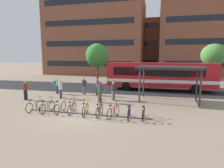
% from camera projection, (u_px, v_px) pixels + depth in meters
% --- Properties ---
extents(ground, '(200.00, 200.00, 0.00)m').
position_uv_depth(ground, '(83.00, 115.00, 12.62)').
color(ground, gray).
extents(bus_lane_asphalt, '(80.00, 7.20, 0.01)m').
position_uv_depth(bus_lane_asphalt, '(117.00, 88.00, 23.05)').
color(bus_lane_asphalt, '#232326').
rests_on(bus_lane_asphalt, ground).
extents(city_bus, '(12.06, 2.73, 3.20)m').
position_uv_depth(city_bus, '(160.00, 75.00, 21.61)').
color(city_bus, red).
rests_on(city_bus, ground).
extents(bike_rack, '(8.73, 0.17, 0.70)m').
position_uv_depth(bike_rack, '(86.00, 113.00, 12.63)').
color(bike_rack, '#47474C').
rests_on(bike_rack, ground).
extents(parked_bicycle_silver_0, '(0.52, 1.71, 0.99)m').
position_uv_depth(parked_bicycle_silver_0, '(35.00, 106.00, 13.46)').
color(parked_bicycle_silver_0, black).
rests_on(parked_bicycle_silver_0, ground).
extents(parked_bicycle_orange_1, '(0.52, 1.72, 0.99)m').
position_uv_depth(parked_bicycle_orange_1, '(47.00, 107.00, 13.18)').
color(parked_bicycle_orange_1, black).
rests_on(parked_bicycle_orange_1, ground).
extents(parked_bicycle_white_2, '(0.52, 1.72, 0.99)m').
position_uv_depth(parked_bicycle_white_2, '(60.00, 107.00, 13.08)').
color(parked_bicycle_white_2, black).
rests_on(parked_bicycle_white_2, ground).
extents(parked_bicycle_red_3, '(0.52, 1.72, 0.99)m').
position_uv_depth(parked_bicycle_red_3, '(72.00, 108.00, 12.87)').
color(parked_bicycle_red_3, black).
rests_on(parked_bicycle_red_3, ground).
extents(parked_bicycle_yellow_4, '(0.52, 1.71, 0.99)m').
position_uv_depth(parked_bicycle_yellow_4, '(85.00, 109.00, 12.49)').
color(parked_bicycle_yellow_4, black).
rests_on(parked_bicycle_yellow_4, ground).
extents(parked_bicycle_black_5, '(0.52, 1.72, 0.99)m').
position_uv_depth(parked_bicycle_black_5, '(100.00, 110.00, 12.32)').
color(parked_bicycle_black_5, black).
rests_on(parked_bicycle_black_5, ground).
extents(parked_bicycle_red_6, '(0.61, 1.68, 0.99)m').
position_uv_depth(parked_bicycle_red_6, '(113.00, 111.00, 12.02)').
color(parked_bicycle_red_6, black).
rests_on(parked_bicycle_red_6, ground).
extents(parked_bicycle_purple_7, '(0.52, 1.72, 0.99)m').
position_uv_depth(parked_bicycle_purple_7, '(129.00, 112.00, 11.83)').
color(parked_bicycle_purple_7, black).
rests_on(parked_bicycle_purple_7, ground).
extents(parked_bicycle_orange_8, '(0.52, 1.72, 0.99)m').
position_uv_depth(parked_bicycle_orange_8, '(143.00, 113.00, 11.75)').
color(parked_bicycle_orange_8, black).
rests_on(parked_bicycle_orange_8, ground).
extents(transit_shelter, '(5.76, 3.55, 3.05)m').
position_uv_depth(transit_shelter, '(170.00, 69.00, 16.08)').
color(transit_shelter, '#38383D').
rests_on(transit_shelter, ground).
extents(commuter_navy_pack_0, '(0.58, 0.59, 1.74)m').
position_uv_depth(commuter_navy_pack_0, '(60.00, 88.00, 17.38)').
color(commuter_navy_pack_0, '#2D3851').
rests_on(commuter_navy_pack_0, ground).
extents(commuter_teal_pack_1, '(0.58, 0.59, 1.70)m').
position_uv_depth(commuter_teal_pack_1, '(57.00, 84.00, 19.76)').
color(commuter_teal_pack_1, '#2D3851').
rests_on(commuter_teal_pack_1, ground).
extents(commuter_red_pack_2, '(0.52, 0.61, 1.70)m').
position_uv_depth(commuter_red_pack_2, '(100.00, 91.00, 15.90)').
color(commuter_red_pack_2, '#47382D').
rests_on(commuter_red_pack_2, ground).
extents(commuter_olive_pack_3, '(0.59, 0.46, 1.70)m').
position_uv_depth(commuter_olive_pack_3, '(26.00, 89.00, 16.80)').
color(commuter_olive_pack_3, black).
rests_on(commuter_olive_pack_3, ground).
extents(commuter_maroon_pack_4, '(0.58, 0.59, 1.67)m').
position_uv_depth(commuter_maroon_pack_4, '(114.00, 90.00, 16.73)').
color(commuter_maroon_pack_4, '#565660').
rests_on(commuter_maroon_pack_4, ground).
extents(commuter_grey_pack_5, '(0.45, 0.59, 1.72)m').
position_uv_depth(commuter_grey_pack_5, '(84.00, 85.00, 19.22)').
color(commuter_grey_pack_5, '#565660').
rests_on(commuter_grey_pack_5, ground).
extents(commuter_maroon_pack_6, '(0.58, 0.42, 1.67)m').
position_uv_depth(commuter_maroon_pack_6, '(98.00, 86.00, 18.78)').
color(commuter_maroon_pack_6, '#47382D').
rests_on(commuter_maroon_pack_6, ground).
extents(street_tree_0, '(3.28, 3.28, 5.65)m').
position_uv_depth(street_tree_0, '(214.00, 55.00, 25.36)').
color(street_tree_0, brown).
rests_on(street_tree_0, ground).
extents(street_tree_1, '(3.34, 3.34, 5.82)m').
position_uv_depth(street_tree_1, '(97.00, 56.00, 27.45)').
color(street_tree_1, brown).
rests_on(street_tree_1, ground).
extents(building_left_wing, '(21.32, 13.26, 16.53)m').
position_uv_depth(building_left_wing, '(98.00, 38.00, 43.98)').
color(building_left_wing, brown).
rests_on(building_left_wing, ground).
extents(building_right_wing, '(18.17, 11.46, 21.26)m').
position_uv_depth(building_right_wing, '(204.00, 25.00, 40.01)').
color(building_right_wing, brown).
rests_on(building_right_wing, ground).
extents(building_centre_block, '(14.80, 12.08, 13.39)m').
position_uv_depth(building_centre_block, '(134.00, 47.00, 53.07)').
color(building_centre_block, brown).
rests_on(building_centre_block, ground).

